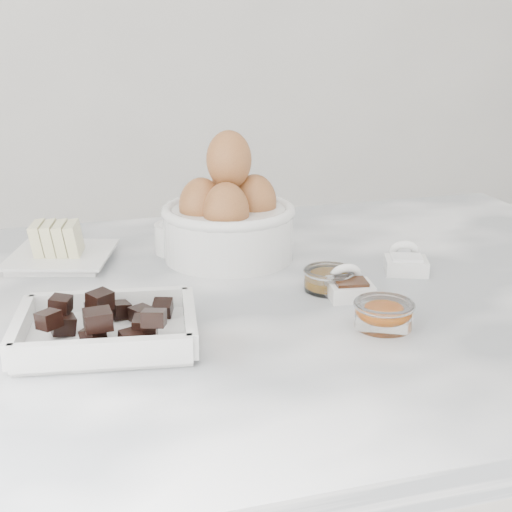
{
  "coord_description": "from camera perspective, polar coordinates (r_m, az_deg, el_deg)",
  "views": [
    {
      "loc": [
        -0.23,
        -0.81,
        1.27
      ],
      "look_at": [
        0.02,
        0.03,
        0.98
      ],
      "focal_mm": 50.0,
      "sensor_mm": 36.0,
      "label": 1
    }
  ],
  "objects": [
    {
      "name": "egg_bowl",
      "position": [
        1.03,
        -2.22,
        3.09
      ],
      "size": [
        0.19,
        0.19,
        0.19
      ],
      "color": "white",
      "rests_on": "marble_slab"
    },
    {
      "name": "honey_bowl",
      "position": [
        0.92,
        5.84,
        -1.83
      ],
      "size": [
        0.07,
        0.07,
        0.03
      ],
      "color": "white",
      "rests_on": "marble_slab"
    },
    {
      "name": "marble_slab",
      "position": [
        0.91,
        -0.68,
        -4.25
      ],
      "size": [
        1.2,
        0.8,
        0.04
      ],
      "primitive_type": "cube",
      "color": "white",
      "rests_on": "cabinet"
    },
    {
      "name": "vanilla_spoon",
      "position": [
        0.9,
        7.46,
        -2.4
      ],
      "size": [
        0.06,
        0.07,
        0.04
      ],
      "color": "white",
      "rests_on": "marble_slab"
    },
    {
      "name": "sugar_ramekin",
      "position": [
        1.07,
        -6.18,
        1.56
      ],
      "size": [
        0.07,
        0.07,
        0.04
      ],
      "color": "white",
      "rests_on": "marble_slab"
    },
    {
      "name": "salt_spoon",
      "position": [
        1.01,
        11.88,
        -0.43
      ],
      "size": [
        0.07,
        0.08,
        0.04
      ],
      "color": "white",
      "rests_on": "marble_slab"
    },
    {
      "name": "butter_plate",
      "position": [
        1.06,
        -15.47,
        0.55
      ],
      "size": [
        0.18,
        0.18,
        0.06
      ],
      "color": "white",
      "rests_on": "marble_slab"
    },
    {
      "name": "zest_bowl",
      "position": [
        0.82,
        10.18,
        -4.51
      ],
      "size": [
        0.07,
        0.07,
        0.03
      ],
      "color": "white",
      "rests_on": "marble_slab"
    },
    {
      "name": "chocolate_dish",
      "position": [
        0.78,
        -11.91,
        -5.35
      ],
      "size": [
        0.21,
        0.17,
        0.05
      ],
      "color": "white",
      "rests_on": "marble_slab"
    }
  ]
}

